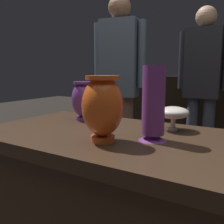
{
  "coord_description": "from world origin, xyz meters",
  "views": [
    {
      "loc": [
        0.48,
        -0.86,
        1.05
      ],
      "look_at": [
        0.0,
        -0.06,
        0.9
      ],
      "focal_mm": 40.04,
      "sensor_mm": 36.0,
      "label": 1
    }
  ],
  "objects_px": {
    "shelf_vase_far_left": "(132,71)",
    "visitor_center_back": "(203,81)",
    "vase_centerpiece": "(103,106)",
    "vase_right_accent": "(153,105)",
    "visitor_near_left": "(119,78)",
    "vase_tall_behind": "(173,113)",
    "vase_left_accent": "(83,99)"
  },
  "relations": [
    {
      "from": "vase_right_accent",
      "to": "vase_left_accent",
      "type": "bearing_deg",
      "value": 159.48
    },
    {
      "from": "vase_centerpiece",
      "to": "vase_tall_behind",
      "type": "bearing_deg",
      "value": 62.54
    },
    {
      "from": "shelf_vase_far_left",
      "to": "visitor_near_left",
      "type": "height_order",
      "value": "visitor_near_left"
    },
    {
      "from": "vase_right_accent",
      "to": "visitor_near_left",
      "type": "height_order",
      "value": "visitor_near_left"
    },
    {
      "from": "vase_right_accent",
      "to": "visitor_near_left",
      "type": "xyz_separation_m",
      "value": [
        -0.77,
        1.09,
        0.06
      ]
    },
    {
      "from": "visitor_near_left",
      "to": "vase_left_accent",
      "type": "bearing_deg",
      "value": 97.69
    },
    {
      "from": "vase_centerpiece",
      "to": "shelf_vase_far_left",
      "type": "xyz_separation_m",
      "value": [
        -1.04,
        2.27,
        0.13
      ]
    },
    {
      "from": "vase_centerpiece",
      "to": "vase_right_accent",
      "type": "bearing_deg",
      "value": 37.48
    },
    {
      "from": "vase_centerpiece",
      "to": "visitor_near_left",
      "type": "xyz_separation_m",
      "value": [
        -0.62,
        1.2,
        0.06
      ]
    },
    {
      "from": "vase_centerpiece",
      "to": "vase_right_accent",
      "type": "distance_m",
      "value": 0.18
    },
    {
      "from": "vase_centerpiece",
      "to": "visitor_center_back",
      "type": "distance_m",
      "value": 1.72
    },
    {
      "from": "vase_left_accent",
      "to": "visitor_center_back",
      "type": "distance_m",
      "value": 1.46
    },
    {
      "from": "shelf_vase_far_left",
      "to": "visitor_center_back",
      "type": "distance_m",
      "value": 1.17
    },
    {
      "from": "vase_left_accent",
      "to": "vase_right_accent",
      "type": "distance_m",
      "value": 0.49
    },
    {
      "from": "vase_centerpiece",
      "to": "visitor_near_left",
      "type": "bearing_deg",
      "value": 117.31
    },
    {
      "from": "vase_tall_behind",
      "to": "visitor_center_back",
      "type": "height_order",
      "value": "visitor_center_back"
    },
    {
      "from": "shelf_vase_far_left",
      "to": "vase_left_accent",
      "type": "bearing_deg",
      "value": -69.91
    },
    {
      "from": "vase_left_accent",
      "to": "vase_right_accent",
      "type": "xyz_separation_m",
      "value": [
        0.46,
        -0.17,
        0.02
      ]
    },
    {
      "from": "vase_right_accent",
      "to": "visitor_near_left",
      "type": "bearing_deg",
      "value": 125.1
    },
    {
      "from": "vase_right_accent",
      "to": "visitor_center_back",
      "type": "relative_size",
      "value": 0.17
    },
    {
      "from": "visitor_near_left",
      "to": "visitor_center_back",
      "type": "distance_m",
      "value": 0.79
    },
    {
      "from": "visitor_near_left",
      "to": "visitor_center_back",
      "type": "relative_size",
      "value": 1.03
    },
    {
      "from": "vase_centerpiece",
      "to": "vase_tall_behind",
      "type": "height_order",
      "value": "vase_centerpiece"
    },
    {
      "from": "shelf_vase_far_left",
      "to": "visitor_center_back",
      "type": "xyz_separation_m",
      "value": [
        1.02,
        -0.56,
        -0.1
      ]
    },
    {
      "from": "shelf_vase_far_left",
      "to": "visitor_near_left",
      "type": "relative_size",
      "value": 0.12
    },
    {
      "from": "vase_tall_behind",
      "to": "visitor_near_left",
      "type": "distance_m",
      "value": 1.19
    },
    {
      "from": "vase_centerpiece",
      "to": "vase_left_accent",
      "type": "height_order",
      "value": "vase_centerpiece"
    },
    {
      "from": "vase_centerpiece",
      "to": "shelf_vase_far_left",
      "type": "height_order",
      "value": "shelf_vase_far_left"
    },
    {
      "from": "vase_tall_behind",
      "to": "vase_left_accent",
      "type": "xyz_separation_m",
      "value": [
        -0.47,
        -0.02,
        0.03
      ]
    },
    {
      "from": "vase_left_accent",
      "to": "visitor_center_back",
      "type": "height_order",
      "value": "visitor_center_back"
    },
    {
      "from": "vase_tall_behind",
      "to": "vase_left_accent",
      "type": "relative_size",
      "value": 0.67
    },
    {
      "from": "shelf_vase_far_left",
      "to": "vase_tall_behind",
      "type": "bearing_deg",
      "value": -58.62
    }
  ]
}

